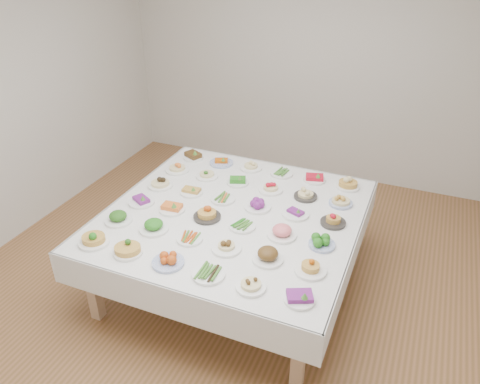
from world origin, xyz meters
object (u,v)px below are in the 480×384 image
at_px(display_table, 233,219).
at_px(dish_18, 160,180).
at_px(dish_0, 93,236).
at_px(dish_35, 348,182).

bearing_deg(display_table, dish_18, 168.95).
bearing_deg(dish_18, dish_0, -90.08).
height_order(display_table, dish_35, dish_35).
bearing_deg(dish_35, dish_0, -134.85).
height_order(display_table, dish_0, dish_0).
bearing_deg(dish_18, dish_35, 22.08).
relative_size(dish_0, dish_18, 0.93).
relative_size(display_table, dish_18, 8.27).
height_order(dish_0, dish_35, dish_0).
xyz_separation_m(display_table, dish_0, (-0.83, -0.83, 0.14)).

